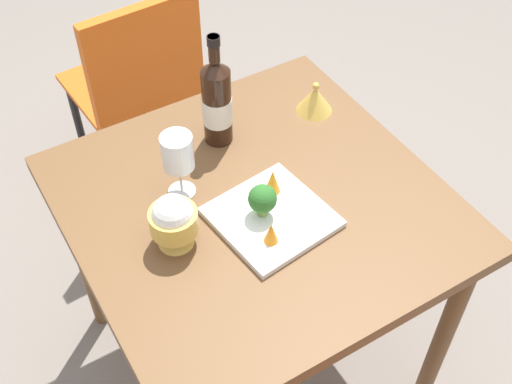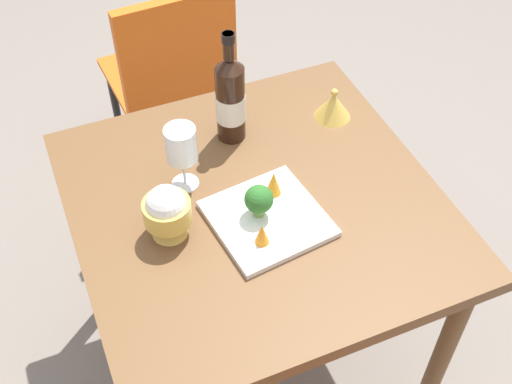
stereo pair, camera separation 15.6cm
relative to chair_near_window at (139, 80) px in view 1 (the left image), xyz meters
The scene contains 11 objects.
ground_plane 0.99m from the chair_near_window, behind, with size 8.00×8.00×0.00m, color gray.
dining_table 0.85m from the chair_near_window, behind, with size 0.87×0.87×0.73m.
chair_near_window is the anchor object (origin of this frame).
wine_bottle 0.68m from the chair_near_window, behind, with size 0.08×0.08×0.32m.
wine_glass 0.81m from the chair_near_window, 166.08° to the left, with size 0.08×0.08×0.18m.
rice_bowl 0.94m from the chair_near_window, 163.07° to the left, with size 0.11×0.11×0.14m.
rice_bowl_lid 0.73m from the chair_near_window, 156.39° to the right, with size 0.10×0.10×0.09m.
serving_plate 0.93m from the chair_near_window, behind, with size 0.28×0.28×0.02m.
broccoli_floret 0.94m from the chair_near_window, behind, with size 0.07×0.07×0.09m.
carrot_garnish_left 1.01m from the chair_near_window, behind, with size 0.03×0.03×0.06m.
carrot_garnish_right 0.88m from the chair_near_window, behind, with size 0.04×0.04×0.07m.
Camera 1 is at (-0.91, 0.55, 1.90)m, focal length 45.83 mm.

